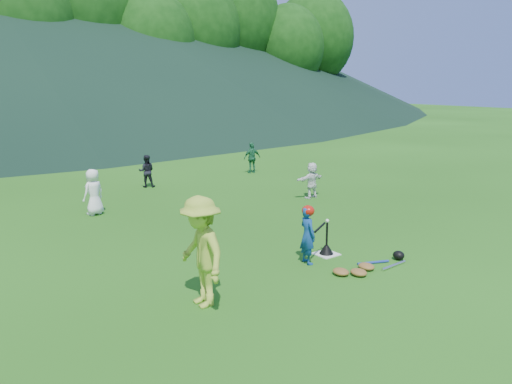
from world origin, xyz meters
TOP-DOWN VIEW (x-y plane):
  - ground at (0.00, 0.00)m, footprint 120.00×120.00m
  - home_plate at (0.00, 0.00)m, footprint 0.45×0.45m
  - baseball at (0.00, 0.00)m, footprint 0.08×0.08m
  - batter_child at (-0.67, -0.13)m, footprint 0.35×0.47m
  - adult_coach at (-3.33, -0.53)m, footprint 0.75×1.22m
  - fielder_a at (-2.84, 6.08)m, footprint 0.72×0.59m
  - fielder_b at (-0.17, 8.59)m, footprint 0.67×0.62m
  - fielder_c at (4.33, 8.64)m, footprint 0.74×0.40m
  - fielder_d at (3.28, 4.04)m, footprint 1.05×0.36m
  - batting_tee at (0.00, 0.00)m, footprint 0.30×0.30m
  - batter_gear at (-0.64, -0.14)m, footprint 0.70×0.33m
  - equipment_pile at (0.02, -1.10)m, footprint 1.80×0.57m
  - outfield_fence at (0.00, 28.00)m, footprint 70.07×0.08m

SIDE VIEW (x-z plane):
  - ground at x=0.00m, z-range 0.00..0.00m
  - home_plate at x=0.00m, z-range 0.00..0.02m
  - equipment_pile at x=0.02m, z-range -0.03..0.16m
  - batting_tee at x=0.00m, z-range -0.21..0.47m
  - fielder_b at x=-0.17m, z-range 0.00..1.11m
  - fielder_d at x=3.28m, z-range 0.00..1.12m
  - batter_child at x=-0.67m, z-range 0.00..1.17m
  - fielder_c at x=4.33m, z-range 0.00..1.21m
  - fielder_a at x=-2.84m, z-range 0.00..1.26m
  - outfield_fence at x=0.00m, z-range 0.03..1.36m
  - baseball at x=0.00m, z-range 0.70..0.78m
  - adult_coach at x=-3.33m, z-range 0.00..1.82m
  - batter_gear at x=-0.64m, z-range 0.79..1.32m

